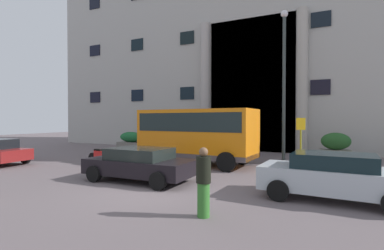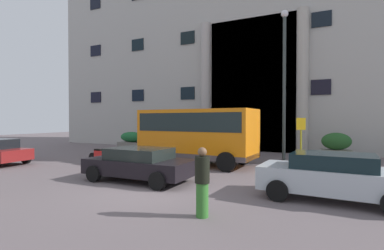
{
  "view_description": "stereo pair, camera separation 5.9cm",
  "coord_description": "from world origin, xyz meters",
  "px_view_note": "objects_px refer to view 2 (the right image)",
  "views": [
    {
      "loc": [
        5.39,
        -8.03,
        2.36
      ],
      "look_at": [
        -0.58,
        4.57,
        2.1
      ],
      "focal_mm": 26.55,
      "sensor_mm": 36.0,
      "label": 1
    },
    {
      "loc": [
        5.45,
        -8.0,
        2.36
      ],
      "look_at": [
        -0.58,
        4.57,
        2.1
      ],
      "focal_mm": 26.55,
      "sensor_mm": 36.0,
      "label": 2
    }
  ],
  "objects_px": {
    "hedge_planter_entrance_left": "(183,143)",
    "motorcycle_near_kerb": "(100,156)",
    "bus_stop_sign": "(301,136)",
    "lamppost_plaza_centre": "(284,75)",
    "parked_hatchback_near": "(333,176)",
    "hedge_planter_east": "(228,144)",
    "hedge_planter_west": "(336,146)",
    "orange_minibus": "(197,132)",
    "parked_compact_extra": "(140,163)",
    "hedge_planter_entrance_right": "(132,141)",
    "pedestrian_woman_with_bag": "(202,182)"
  },
  "relations": [
    {
      "from": "hedge_planter_entrance_left",
      "to": "parked_compact_extra",
      "type": "distance_m",
      "value": 10.29
    },
    {
      "from": "parked_hatchback_near",
      "to": "parked_compact_extra",
      "type": "bearing_deg",
      "value": -174.44
    },
    {
      "from": "hedge_planter_entrance_right",
      "to": "hedge_planter_entrance_left",
      "type": "bearing_deg",
      "value": 5.04
    },
    {
      "from": "hedge_planter_west",
      "to": "parked_hatchback_near",
      "type": "distance_m",
      "value": 9.67
    },
    {
      "from": "parked_compact_extra",
      "to": "bus_stop_sign",
      "type": "bearing_deg",
      "value": 49.97
    },
    {
      "from": "parked_compact_extra",
      "to": "motorcycle_near_kerb",
      "type": "xyz_separation_m",
      "value": [
        -4.13,
        2.25,
        -0.21
      ]
    },
    {
      "from": "hedge_planter_west",
      "to": "pedestrian_woman_with_bag",
      "type": "relative_size",
      "value": 1.01
    },
    {
      "from": "motorcycle_near_kerb",
      "to": "lamppost_plaza_centre",
      "type": "distance_m",
      "value": 11.0
    },
    {
      "from": "lamppost_plaza_centre",
      "to": "bus_stop_sign",
      "type": "bearing_deg",
      "value": -55.7
    },
    {
      "from": "hedge_planter_entrance_left",
      "to": "parked_compact_extra",
      "type": "relative_size",
      "value": 0.4
    },
    {
      "from": "hedge_planter_east",
      "to": "hedge_planter_west",
      "type": "bearing_deg",
      "value": 6.33
    },
    {
      "from": "motorcycle_near_kerb",
      "to": "hedge_planter_west",
      "type": "bearing_deg",
      "value": 43.52
    },
    {
      "from": "parked_compact_extra",
      "to": "motorcycle_near_kerb",
      "type": "height_order",
      "value": "parked_compact_extra"
    },
    {
      "from": "parked_compact_extra",
      "to": "parked_hatchback_near",
      "type": "bearing_deg",
      "value": 2.56
    },
    {
      "from": "parked_hatchback_near",
      "to": "motorcycle_near_kerb",
      "type": "distance_m",
      "value": 11.0
    },
    {
      "from": "hedge_planter_entrance_left",
      "to": "motorcycle_near_kerb",
      "type": "bearing_deg",
      "value": -97.24
    },
    {
      "from": "bus_stop_sign",
      "to": "hedge_planter_entrance_left",
      "type": "height_order",
      "value": "bus_stop_sign"
    },
    {
      "from": "hedge_planter_east",
      "to": "pedestrian_woman_with_bag",
      "type": "bearing_deg",
      "value": -74.46
    },
    {
      "from": "orange_minibus",
      "to": "parked_hatchback_near",
      "type": "relative_size",
      "value": 1.47
    },
    {
      "from": "parked_hatchback_near",
      "to": "lamppost_plaza_centre",
      "type": "relative_size",
      "value": 0.49
    },
    {
      "from": "parked_hatchback_near",
      "to": "lamppost_plaza_centre",
      "type": "xyz_separation_m",
      "value": [
        -2.38,
        7.49,
        4.18
      ]
    },
    {
      "from": "hedge_planter_entrance_left",
      "to": "motorcycle_near_kerb",
      "type": "height_order",
      "value": "hedge_planter_entrance_left"
    },
    {
      "from": "lamppost_plaza_centre",
      "to": "pedestrian_woman_with_bag",
      "type": "bearing_deg",
      "value": -92.72
    },
    {
      "from": "orange_minibus",
      "to": "parked_hatchback_near",
      "type": "height_order",
      "value": "orange_minibus"
    },
    {
      "from": "bus_stop_sign",
      "to": "pedestrian_woman_with_bag",
      "type": "relative_size",
      "value": 1.45
    },
    {
      "from": "orange_minibus",
      "to": "hedge_planter_entrance_left",
      "type": "xyz_separation_m",
      "value": [
        -3.53,
        5.24,
        -1.08
      ]
    },
    {
      "from": "hedge_planter_entrance_left",
      "to": "hedge_planter_east",
      "type": "bearing_deg",
      "value": -9.26
    },
    {
      "from": "bus_stop_sign",
      "to": "hedge_planter_entrance_left",
      "type": "bearing_deg",
      "value": 157.31
    },
    {
      "from": "bus_stop_sign",
      "to": "lamppost_plaza_centre",
      "type": "distance_m",
      "value": 3.82
    },
    {
      "from": "hedge_planter_entrance_right",
      "to": "parked_hatchback_near",
      "type": "height_order",
      "value": "hedge_planter_entrance_right"
    },
    {
      "from": "parked_hatchback_near",
      "to": "hedge_planter_east",
      "type": "bearing_deg",
      "value": 128.09
    },
    {
      "from": "bus_stop_sign",
      "to": "lamppost_plaza_centre",
      "type": "xyz_separation_m",
      "value": [
        -1.02,
        1.5,
        3.37
      ]
    },
    {
      "from": "pedestrian_woman_with_bag",
      "to": "parked_hatchback_near",
      "type": "bearing_deg",
      "value": -121.33
    },
    {
      "from": "orange_minibus",
      "to": "parked_compact_extra",
      "type": "height_order",
      "value": "orange_minibus"
    },
    {
      "from": "orange_minibus",
      "to": "pedestrian_woman_with_bag",
      "type": "bearing_deg",
      "value": -61.54
    },
    {
      "from": "hedge_planter_east",
      "to": "motorcycle_near_kerb",
      "type": "relative_size",
      "value": 1.11
    },
    {
      "from": "lamppost_plaza_centre",
      "to": "hedge_planter_entrance_left",
      "type": "bearing_deg",
      "value": 164.63
    },
    {
      "from": "hedge_planter_east",
      "to": "parked_hatchback_near",
      "type": "relative_size",
      "value": 0.5
    },
    {
      "from": "hedge_planter_east",
      "to": "lamppost_plaza_centre",
      "type": "height_order",
      "value": "lamppost_plaza_centre"
    },
    {
      "from": "orange_minibus",
      "to": "hedge_planter_east",
      "type": "bearing_deg",
      "value": 91.16
    },
    {
      "from": "motorcycle_near_kerb",
      "to": "pedestrian_woman_with_bag",
      "type": "bearing_deg",
      "value": -22.92
    },
    {
      "from": "orange_minibus",
      "to": "bus_stop_sign",
      "type": "relative_size",
      "value": 2.51
    },
    {
      "from": "hedge_planter_west",
      "to": "lamppost_plaza_centre",
      "type": "height_order",
      "value": "lamppost_plaza_centre"
    },
    {
      "from": "orange_minibus",
      "to": "hedge_planter_east",
      "type": "relative_size",
      "value": 2.91
    },
    {
      "from": "orange_minibus",
      "to": "hedge_planter_entrance_left",
      "type": "height_order",
      "value": "orange_minibus"
    },
    {
      "from": "hedge_planter_entrance_right",
      "to": "pedestrian_woman_with_bag",
      "type": "relative_size",
      "value": 1.29
    },
    {
      "from": "bus_stop_sign",
      "to": "hedge_planter_entrance_right",
      "type": "xyz_separation_m",
      "value": [
        -12.96,
        3.16,
        -0.86
      ]
    },
    {
      "from": "pedestrian_woman_with_bag",
      "to": "motorcycle_near_kerb",
      "type": "bearing_deg",
      "value": -18.9
    },
    {
      "from": "lamppost_plaza_centre",
      "to": "hedge_planter_entrance_right",
      "type": "bearing_deg",
      "value": 172.06
    },
    {
      "from": "hedge_planter_east",
      "to": "motorcycle_near_kerb",
      "type": "xyz_separation_m",
      "value": [
        -4.64,
        -6.94,
        -0.26
      ]
    }
  ]
}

